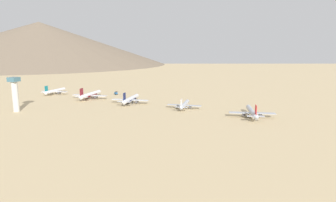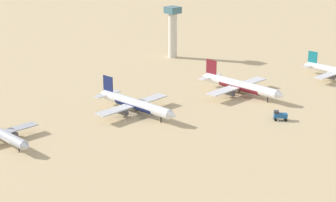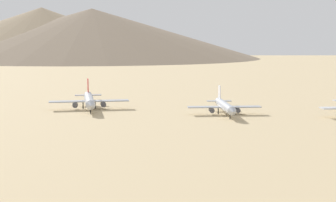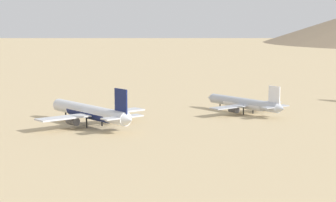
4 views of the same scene
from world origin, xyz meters
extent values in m
cylinder|color=#B2B7C1|center=(-25.82, -109.33, 4.23)|extent=(36.37, 9.86, 3.83)
cone|color=#B2B7C1|center=(-6.37, -106.02, 4.23)|extent=(3.80, 4.24, 3.75)
cone|color=#B2B7C1|center=(-45.07, -112.61, 4.23)|extent=(3.36, 3.87, 3.44)
cube|color=red|center=(-41.50, -112.00, 8.71)|extent=(5.52, 1.28, 7.05)
cube|color=#A4A8B2|center=(-42.10, -112.10, 4.61)|extent=(5.20, 12.45, 0.36)
cube|color=#A4A8B2|center=(-27.31, -109.58, 3.56)|extent=(10.71, 34.58, 0.45)
cylinder|color=#4C4C54|center=(-27.53, -103.49, 2.17)|extent=(4.56, 2.99, 2.32)
cylinder|color=#4C4C54|center=(-25.50, -115.40, 2.17)|extent=(4.56, 2.99, 2.32)
cylinder|color=black|center=(-12.25, -107.02, 1.92)|extent=(0.44, 0.44, 3.85)
cylinder|color=black|center=(-28.74, -107.17, 1.92)|extent=(0.44, 0.44, 3.85)
cylinder|color=black|center=(-27.86, -112.33, 1.92)|extent=(0.44, 0.44, 3.85)
cylinder|color=#B2B7C1|center=(-9.45, -52.78, 3.66)|extent=(31.50, 5.01, 3.31)
cone|color=#B2B7C1|center=(7.60, -51.85, 3.66)|extent=(2.96, 3.39, 3.24)
cone|color=#B2B7C1|center=(-26.33, -53.70, 3.66)|extent=(2.60, 3.11, 2.98)
cube|color=white|center=(-23.20, -53.53, 7.54)|extent=(4.80, 0.56, 6.10)
cube|color=#A4A8B2|center=(-23.72, -53.55, 3.99)|extent=(3.35, 10.59, 0.31)
cube|color=#A4A8B2|center=(-10.76, -52.85, 3.08)|extent=(5.96, 29.82, 0.39)
cylinder|color=#4C4C54|center=(-10.34, -47.59, 1.88)|extent=(3.76, 2.20, 2.00)
cylinder|color=#4C4C54|center=(-9.78, -58.03, 1.88)|extent=(3.76, 2.20, 2.00)
cylinder|color=black|center=(2.45, -52.13, 1.66)|extent=(0.38, 0.38, 3.33)
cylinder|color=black|center=(-11.75, -50.63, 1.66)|extent=(0.38, 0.38, 3.33)
cylinder|color=black|center=(-11.50, -55.16, 1.66)|extent=(0.38, 0.38, 3.33)
cylinder|color=white|center=(-9.45, -52.78, 3.41)|extent=(17.41, 4.25, 3.32)
cone|color=#7A6854|center=(-660.42, -192.05, 39.72)|extent=(538.71, 538.71, 79.43)
cone|color=#8C775B|center=(-673.57, -275.96, 40.98)|extent=(469.19, 469.19, 81.95)
camera|label=1|loc=(-246.93, -110.15, 51.15)|focal=30.62mm
camera|label=2|loc=(166.82, -131.23, 76.45)|focal=60.18mm
camera|label=3|loc=(200.50, -77.46, 30.17)|focal=56.59mm
camera|label=4|loc=(-165.87, 84.98, 32.14)|focal=65.97mm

